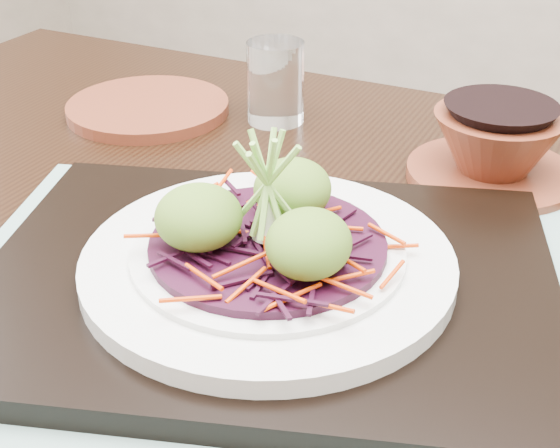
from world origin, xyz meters
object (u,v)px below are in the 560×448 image
at_px(terracotta_bowl_set, 495,151).
at_px(water_glass, 275,82).
at_px(serving_tray, 268,282).
at_px(dining_table, 308,383).
at_px(terracotta_side_plate, 148,108).
at_px(white_plate, 268,261).

bearing_deg(terracotta_bowl_set, water_glass, 169.22).
xyz_separation_m(serving_tray, terracotta_bowl_set, (0.11, 0.26, 0.02)).
distance_m(dining_table, terracotta_side_plate, 0.39).
distance_m(dining_table, white_plate, 0.14).
height_order(dining_table, terracotta_side_plate, terracotta_side_plate).
bearing_deg(white_plate, serving_tray, 180.00).
bearing_deg(terracotta_side_plate, white_plate, -43.56).
height_order(serving_tray, terracotta_bowl_set, terracotta_bowl_set).
height_order(dining_table, water_glass, water_glass).
height_order(terracotta_side_plate, terracotta_bowl_set, terracotta_bowl_set).
bearing_deg(water_glass, serving_tray, -65.59).
height_order(white_plate, terracotta_side_plate, white_plate).
height_order(dining_table, serving_tray, serving_tray).
xyz_separation_m(white_plate, terracotta_side_plate, (-0.28, 0.26, -0.02)).
relative_size(dining_table, white_plate, 4.90).
distance_m(serving_tray, water_glass, 0.33).
bearing_deg(dining_table, serving_tray, -114.73).
xyz_separation_m(dining_table, serving_tray, (-0.02, -0.04, 0.12)).
xyz_separation_m(serving_tray, white_plate, (0.00, 0.00, 0.02)).
bearing_deg(terracotta_side_plate, dining_table, -37.52).
xyz_separation_m(serving_tray, terracotta_side_plate, (-0.28, 0.26, -0.01)).
xyz_separation_m(white_plate, water_glass, (-0.14, 0.30, 0.01)).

